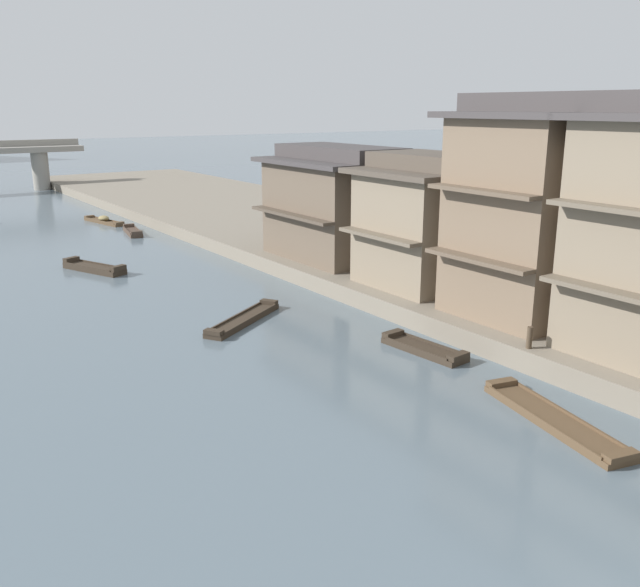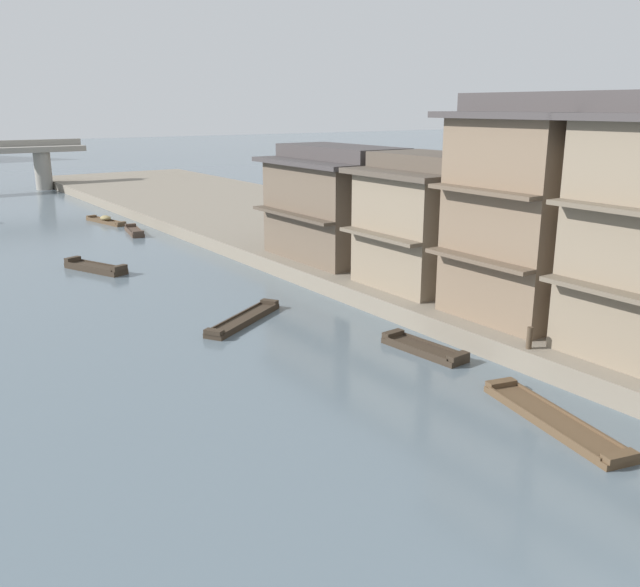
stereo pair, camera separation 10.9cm
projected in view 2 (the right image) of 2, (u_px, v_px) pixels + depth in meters
name	position (u px, v px, depth m)	size (l,w,h in m)	color
riverbank_right	(386.00, 246.00, 43.37)	(18.00, 110.00, 0.83)	slate
boat_moored_nearest	(106.00, 221.00, 54.50)	(1.83, 5.07, 0.60)	brown
boat_moored_second	(553.00, 420.00, 20.08)	(2.35, 5.64, 0.35)	brown
boat_moored_third	(244.00, 319.00, 29.49)	(4.75, 3.41, 0.38)	#33281E
boat_moored_far	(96.00, 268.00, 38.65)	(2.59, 4.36, 0.56)	#33281E
boat_midriver_drifting	(424.00, 349.00, 25.90)	(1.35, 3.73, 0.41)	#33281E
boat_upstream_distant	(134.00, 232.00, 49.91)	(1.50, 3.82, 0.48)	#423328
house_waterfront_tall	(536.00, 209.00, 27.01)	(6.84, 5.86, 8.74)	#75604C
house_waterfront_narrow	(432.00, 221.00, 32.08)	(6.87, 5.92, 6.14)	#7F705B
house_waterfront_far	(340.00, 203.00, 38.02)	(6.89, 8.11, 6.14)	brown
mooring_post_dock_mid	(529.00, 338.00, 23.82)	(0.20, 0.20, 0.79)	#473828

